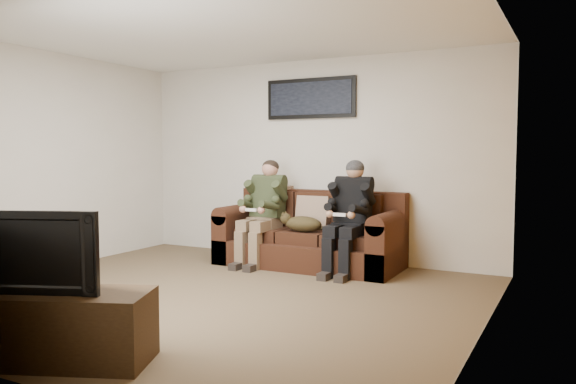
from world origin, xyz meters
The scene contains 15 objects.
floor centered at (0.00, 0.00, 0.00)m, with size 5.00×5.00×0.00m, color brown.
ceiling centered at (0.00, 0.00, 2.60)m, with size 5.00×5.00×0.00m, color silver.
wall_back centered at (0.00, 2.25, 1.30)m, with size 5.00×5.00×0.00m, color beige.
wall_left centered at (-2.50, 0.00, 1.30)m, with size 4.50×4.50×0.00m, color beige.
wall_right centered at (2.50, 0.00, 1.30)m, with size 4.50×4.50×0.00m, color beige.
accent_wall_right centered at (2.49, 0.00, 1.30)m, with size 4.50×4.50×0.00m, color #AE6511.
sofa centered at (0.20, 1.83, 0.35)m, with size 2.24×0.97×0.92m.
throw_pillow centered at (0.20, 1.87, 0.65)m, with size 0.43×0.12×0.41m, color #987963.
throw_blanket centered at (-0.48, 2.11, 0.92)m, with size 0.46×0.22×0.08m, color tan.
person_left centered at (-0.38, 1.64, 0.73)m, with size 0.51×0.87×1.30m.
person_right centered at (0.78, 1.64, 0.74)m, with size 0.51×0.86×1.31m.
cat centered at (0.19, 1.57, 0.55)m, with size 0.66×0.26×0.24m.
framed_poster centered at (0.00, 2.22, 2.10)m, with size 1.25×0.05×0.52m.
tv_stand centered at (-0.05, -1.95, 0.24)m, with size 1.51×0.49×0.48m, color #322110.
television centered at (-0.05, -1.95, 0.75)m, with size 0.95×0.12×0.55m, color black.
Camera 1 is at (3.14, -4.43, 1.39)m, focal length 35.00 mm.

